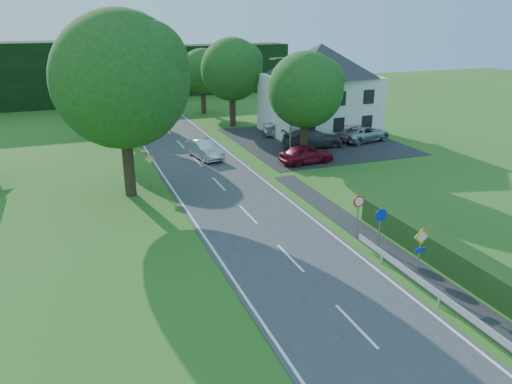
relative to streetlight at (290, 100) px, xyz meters
name	(u,v)px	position (x,y,z in m)	size (l,w,h in m)	color
road	(237,203)	(-8.06, -10.00, -4.44)	(7.00, 80.00, 0.04)	#38383A
parking_pad	(314,141)	(3.94, 3.00, -4.44)	(14.00, 16.00, 0.04)	#242426
line_edge_left	(186,210)	(-11.31, -10.00, -4.42)	(0.12, 80.00, 0.01)	white
line_edge_right	(285,196)	(-4.81, -10.00, -4.42)	(0.12, 80.00, 0.01)	white
line_centre	(237,203)	(-8.06, -10.00, -4.42)	(0.12, 80.00, 0.01)	white
tree_main	(123,106)	(-14.06, -6.00, 1.36)	(9.40, 9.40, 11.64)	#1C4715
tree_left_far	(115,94)	(-13.06, 10.00, -0.17)	(7.00, 7.00, 8.58)	#1C4715
tree_right_far	(232,83)	(-1.06, 12.00, 0.08)	(7.40, 7.40, 9.09)	#1C4715
tree_left_back	(108,81)	(-12.56, 22.00, -0.43)	(6.60, 6.60, 8.07)	#1C4715
tree_right_back	(203,81)	(-2.06, 20.00, -0.68)	(6.20, 6.20, 7.56)	#1C4715
tree_right_mid	(305,106)	(0.44, -2.00, -0.17)	(7.00, 7.00, 8.58)	#1C4715
treeline_right	(188,70)	(-0.06, 36.00, -0.96)	(30.00, 5.00, 7.00)	black
house_white	(320,88)	(5.94, 6.00, -0.06)	(10.60, 8.40, 8.60)	silver
streetlight	(290,100)	(0.00, 0.00, 0.00)	(2.03, 0.18, 8.00)	gray
sign_priority_right	(421,245)	(-3.76, -22.02, -2.67)	(0.78, 0.09, 2.59)	gray
sign_roundabout	(380,222)	(-3.76, -19.02, -2.79)	(0.64, 0.08, 2.37)	gray
sign_speed_limit	(358,206)	(-3.76, -17.03, -2.70)	(0.64, 0.11, 2.37)	gray
sign_priority_left	(150,163)	(-12.56, -5.02, -2.75)	(0.78, 0.09, 2.44)	gray
moving_car	(204,149)	(-7.22, 0.82, -3.68)	(1.57, 4.50, 1.48)	silver
motorcycle	(205,155)	(-7.48, -0.26, -3.91)	(0.69, 1.97, 1.03)	black
parked_car_red	(307,154)	(-0.03, -3.50, -3.68)	(1.76, 4.37, 1.49)	maroon
parked_car_silver_a	(289,128)	(2.52, 5.62, -3.63)	(1.69, 4.84, 1.59)	#B6B5BA
parked_car_grey	(313,138)	(2.75, 0.89, -3.63)	(2.21, 5.44, 1.58)	#444448
parked_car_silver_b	(364,133)	(8.23, 1.18, -3.70)	(2.39, 5.19, 1.44)	#B5B4BC
parasol	(346,136)	(5.27, -0.50, -3.36)	(2.33, 2.37, 2.14)	#A51A0D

